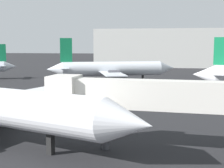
% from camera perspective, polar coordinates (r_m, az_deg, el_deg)
% --- Properties ---
extents(airplane_distant, '(29.35, 26.25, 10.33)m').
position_cam_1_polar(airplane_distant, '(73.05, -0.14, 2.78)').
color(airplane_distant, silver).
rests_on(airplane_distant, ground_plane).
extents(jet_bridge, '(20.05, 3.57, 6.25)m').
position_cam_1_polar(jet_bridge, '(25.76, 7.82, -2.23)').
color(jet_bridge, silver).
rests_on(jet_bridge, ground_plane).
extents(terminal_building, '(65.75, 27.57, 14.99)m').
position_cam_1_polar(terminal_building, '(136.14, 11.68, 6.41)').
color(terminal_building, '#B7B7B2').
rests_on(terminal_building, ground_plane).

